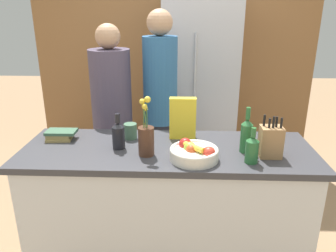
% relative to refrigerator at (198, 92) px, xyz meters
% --- Properties ---
extents(kitchen_island, '(1.85, 0.65, 0.92)m').
position_rel_refrigerator_xyz_m(kitchen_island, '(-0.26, -1.42, -0.48)').
color(kitchen_island, silver).
rests_on(kitchen_island, ground_plane).
extents(back_wall_wood, '(3.05, 0.12, 2.60)m').
position_rel_refrigerator_xyz_m(back_wall_wood, '(-0.26, 0.36, 0.35)').
color(back_wall_wood, olive).
rests_on(back_wall_wood, ground_plane).
extents(refrigerator, '(0.73, 0.62, 1.89)m').
position_rel_refrigerator_xyz_m(refrigerator, '(0.00, 0.00, 0.00)').
color(refrigerator, '#B7B7BC').
rests_on(refrigerator, ground_plane).
extents(fruit_bowl, '(0.29, 0.29, 0.11)m').
position_rel_refrigerator_xyz_m(fruit_bowl, '(-0.10, -1.58, 0.02)').
color(fruit_bowl, silver).
rests_on(fruit_bowl, kitchen_island).
extents(knife_block, '(0.13, 0.11, 0.26)m').
position_rel_refrigerator_xyz_m(knife_block, '(0.35, -1.52, 0.07)').
color(knife_block, '#A87A4C').
rests_on(knife_block, kitchen_island).
extents(flower_vase, '(0.10, 0.10, 0.36)m').
position_rel_refrigerator_xyz_m(flower_vase, '(-0.38, -1.53, 0.09)').
color(flower_vase, '#4C2D1E').
rests_on(flower_vase, kitchen_island).
extents(cereal_box, '(0.18, 0.06, 0.28)m').
position_rel_refrigerator_xyz_m(cereal_box, '(-0.17, -1.24, 0.12)').
color(cereal_box, yellow).
rests_on(cereal_box, kitchen_island).
extents(coffee_mug, '(0.09, 0.12, 0.10)m').
position_rel_refrigerator_xyz_m(coffee_mug, '(-0.52, -1.26, 0.03)').
color(coffee_mug, '#42664C').
rests_on(coffee_mug, kitchen_island).
extents(book_stack, '(0.20, 0.14, 0.06)m').
position_rel_refrigerator_xyz_m(book_stack, '(-0.99, -1.30, 0.01)').
color(book_stack, '#99844C').
rests_on(book_stack, kitchen_island).
extents(bottle_oil, '(0.08, 0.08, 0.21)m').
position_rel_refrigerator_xyz_m(bottle_oil, '(0.23, -1.61, 0.06)').
color(bottle_oil, '#286633').
rests_on(bottle_oil, kitchen_island).
extents(bottle_vinegar, '(0.07, 0.07, 0.28)m').
position_rel_refrigerator_xyz_m(bottle_vinegar, '(0.22, -1.46, 0.09)').
color(bottle_vinegar, '#286633').
rests_on(bottle_vinegar, kitchen_island).
extents(bottle_wine, '(0.08, 0.08, 0.23)m').
position_rel_refrigerator_xyz_m(bottle_wine, '(-0.57, -1.43, 0.07)').
color(bottle_wine, black).
rests_on(bottle_wine, kitchen_island).
extents(person_at_sink, '(0.33, 0.33, 1.66)m').
position_rel_refrigerator_xyz_m(person_at_sink, '(-0.75, -0.77, -0.01)').
color(person_at_sink, '#383842').
rests_on(person_at_sink, ground_plane).
extents(person_in_blue, '(0.28, 0.28, 1.76)m').
position_rel_refrigerator_xyz_m(person_in_blue, '(-0.35, -0.68, 0.07)').
color(person_in_blue, '#383842').
rests_on(person_in_blue, ground_plane).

